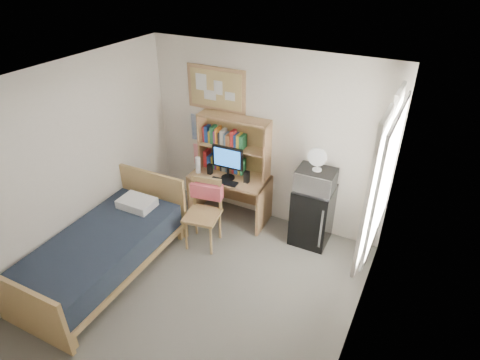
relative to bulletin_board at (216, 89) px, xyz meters
The scene contains 25 objects.
floor 2.95m from the bulletin_board, 69.48° to the right, with size 3.60×4.20×0.02m, color slate.
ceiling 2.33m from the bulletin_board, 69.48° to the right, with size 3.60×4.20×0.02m, color silver.
wall_back 1.00m from the bulletin_board, ahead, with size 3.60×0.04×2.60m, color white.
wall_left 2.40m from the bulletin_board, 116.08° to the right, with size 0.04×4.20×2.60m, color white.
wall_right 3.37m from the bulletin_board, 38.93° to the right, with size 0.04×4.20×2.60m, color white.
window_unit 2.70m from the bulletin_board, 19.26° to the right, with size 0.10×1.40×1.70m, color white.
curtain_left 2.83m from the bulletin_board, 27.19° to the right, with size 0.04×0.55×1.70m, color beige.
curtain_right 2.57m from the bulletin_board, 10.96° to the right, with size 0.04×0.55×1.70m, color beige.
bulletin_board is the anchor object (origin of this frame).
poster_wave 0.74m from the bulletin_board, behind, with size 0.30×0.01×0.42m, color #264998.
poster_japan 1.18m from the bulletin_board, behind, with size 0.28×0.01×0.36m, color red.
desk 1.62m from the bulletin_board, 38.94° to the right, with size 1.17×0.59×0.73m, color tan.
desk_chair 1.80m from the bulletin_board, 71.67° to the right, with size 0.50×0.50×0.99m, color tan.
mini_fridge 2.25m from the bulletin_board, ahead, with size 0.51×0.51×0.87m, color black.
bed 2.73m from the bulletin_board, 102.25° to the right, with size 1.07×2.13×0.59m, color #19212E.
hutch 0.84m from the bulletin_board, 22.22° to the right, with size 1.07×0.27×0.88m, color tan.
monitor 1.07m from the bulletin_board, 43.93° to the right, with size 0.47×0.04×0.50m, color black.
keyboard 1.33m from the bulletin_board, 52.79° to the right, with size 0.42×0.13×0.02m, color black.
speaker_left 1.17m from the bulletin_board, 79.20° to the right, with size 0.07×0.07×0.16m, color black.
speaker_right 1.33m from the bulletin_board, 27.08° to the right, with size 0.07×0.07×0.18m, color black.
water_bottle 1.15m from the bulletin_board, 104.30° to the right, with size 0.07×0.07×0.25m, color white.
hoodie 1.47m from the bulletin_board, 69.98° to the right, with size 0.45×0.14×0.21m, color #D7515D.
microwave 1.91m from the bulletin_board, ahead, with size 0.50×0.38×0.29m, color silver.
desk_fan 1.79m from the bulletin_board, ahead, with size 0.24×0.24×0.30m, color white.
pillow 1.95m from the bulletin_board, 109.05° to the right, with size 0.48×0.34×0.12m, color white.
Camera 1 is at (2.11, -2.70, 3.73)m, focal length 30.00 mm.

